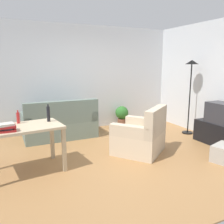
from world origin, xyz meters
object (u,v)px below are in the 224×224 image
Objects in this scene: desk at (22,133)px; potted_plant at (122,115)px; bottle_red at (18,118)px; torchiere_lamp at (191,77)px; book_stack at (7,128)px; couch at (60,125)px; bottle_dark at (48,114)px; tv_stand at (220,134)px; tv at (222,113)px; armchair at (141,137)px.

potted_plant is (2.74, 1.87, -0.32)m from desk.
bottle_red is (-0.03, 0.24, 0.20)m from desk.
torchiere_lamp reaches higher than book_stack.
couch is 1.82m from potted_plant.
desk is 4.27× the size of bottle_dark.
tv is at bearing -90.00° from tv_stand.
torchiere_lamp is 1.48× the size of armchair.
armchair is (1.22, -1.62, 0.01)m from couch.
torchiere_lamp is 2.16m from armchair.
bottle_red is (-2.20, 0.30, 0.53)m from armchair.
armchair is at bearing 3.66° from book_stack.
book_stack is (-1.16, -1.77, 0.51)m from couch.
couch is 2.90× the size of potted_plant.
tv reaches higher than tv_stand.
bottle_red is at bearing 53.56° from couch.
couch is 3.33m from torchiere_lamp.
couch is at bearing 70.35° from bottle_dark.
book_stack is at bearing -144.81° from potted_plant.
bottle_dark is at bearing 80.81° from tv.
couch is at bearing 56.64° from tv_stand.
desk is at bearing -171.84° from torchiere_lamp.
tv_stand is 2.57m from potted_plant.
tv_stand is at bearing 146.64° from couch.
bottle_dark is (-3.49, 0.56, 0.65)m from tv_stand.
bottle_dark is (-2.29, -1.71, 0.56)m from potted_plant.
tv_stand is 4.06m from bottle_red.
tv_stand is 0.87× the size of desk.
desk is at bearing -145.65° from potted_plant.
tv is 1.84m from armchair.
armchair is 5.56× the size of bottle_red.
couch reaches higher than desk.
book_stack reaches higher than tv_stand.
potted_plant is 2.92m from bottle_dark.
torchiere_lamp is (-0.00, 0.97, 0.71)m from tv.
bottle_red is (-3.96, 0.64, 0.62)m from tv_stand.
torchiere_lamp is at bearing 161.56° from couch.
armchair is (-1.76, 0.35, -0.38)m from tv.
book_stack is (-4.15, -0.78, -0.59)m from torchiere_lamp.
bottle_dark reaches higher than armchair.
tv_stand is 1.80m from armchair.
book_stack is (-4.15, 0.19, 0.12)m from tv.
couch is 5.54× the size of bottle_dark.
bottle_red reaches higher than tv_stand.
couch reaches higher than book_stack.
armchair is 2.44m from book_stack.
potted_plant is 3.26m from bottle_red.
bottle_red reaches higher than armchair.
couch is 2.18m from book_stack.
desk is 2.23× the size of potted_plant.
bottle_dark is (0.48, -0.08, 0.04)m from bottle_red.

